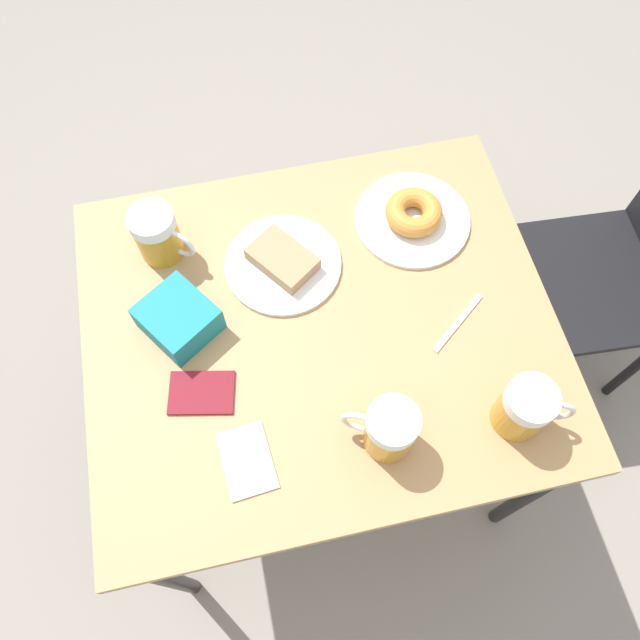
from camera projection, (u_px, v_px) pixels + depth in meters
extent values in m
plane|color=gray|center=(320.00, 427.00, 1.94)|extent=(8.00, 8.00, 0.00)
cube|color=tan|center=(320.00, 327.00, 1.29)|extent=(0.82, 0.96, 0.03)
cylinder|color=black|center=(137.00, 297.00, 1.74)|extent=(0.04, 0.04, 0.71)
cylinder|color=black|center=(166.00, 578.00, 1.42)|extent=(0.04, 0.04, 0.71)
cylinder|color=black|center=(440.00, 240.00, 1.82)|extent=(0.04, 0.04, 0.71)
cylinder|color=black|center=(531.00, 493.00, 1.50)|extent=(0.04, 0.04, 0.71)
cube|color=black|center=(590.00, 281.00, 1.65)|extent=(0.43, 0.43, 0.02)
cylinder|color=black|center=(487.00, 277.00, 1.92)|extent=(0.03, 0.03, 0.44)
cylinder|color=black|center=(520.00, 382.00, 1.77)|extent=(0.03, 0.03, 0.44)
cylinder|color=black|center=(596.00, 262.00, 1.94)|extent=(0.03, 0.03, 0.44)
cylinder|color=black|center=(638.00, 365.00, 1.79)|extent=(0.03, 0.03, 0.44)
cylinder|color=white|center=(283.00, 264.00, 1.33)|extent=(0.25, 0.25, 0.01)
cube|color=tan|center=(283.00, 259.00, 1.31)|extent=(0.17, 0.16, 0.03)
cylinder|color=white|center=(412.00, 220.00, 1.38)|extent=(0.26, 0.26, 0.01)
torus|color=#D18938|center=(414.00, 212.00, 1.36)|extent=(0.13, 0.13, 0.04)
cylinder|color=#C68C23|center=(390.00, 432.00, 1.13)|extent=(0.09, 0.09, 0.10)
cylinder|color=white|center=(393.00, 422.00, 1.07)|extent=(0.10, 0.10, 0.03)
torus|color=silver|center=(362.00, 423.00, 1.12)|extent=(0.05, 0.08, 0.08)
cylinder|color=#C68C23|center=(158.00, 238.00, 1.31)|extent=(0.09, 0.09, 0.10)
cylinder|color=white|center=(151.00, 221.00, 1.25)|extent=(0.10, 0.10, 0.03)
torus|color=silver|center=(178.00, 243.00, 1.29)|extent=(0.06, 0.07, 0.08)
cylinder|color=#C68C23|center=(521.00, 411.00, 1.14)|extent=(0.09, 0.09, 0.10)
cylinder|color=white|center=(532.00, 400.00, 1.09)|extent=(0.10, 0.10, 0.03)
torus|color=silver|center=(553.00, 411.00, 1.13)|extent=(0.03, 0.08, 0.08)
cube|color=white|center=(247.00, 461.00, 1.15)|extent=(0.14, 0.10, 0.00)
cube|color=silver|center=(458.00, 323.00, 1.27)|extent=(0.11, 0.14, 0.00)
cube|color=maroon|center=(202.00, 393.00, 1.21)|extent=(0.11, 0.14, 0.01)
cube|color=teal|center=(178.00, 319.00, 1.24)|extent=(0.18, 0.18, 0.07)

